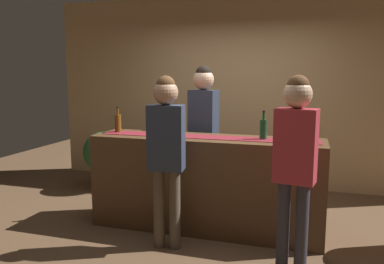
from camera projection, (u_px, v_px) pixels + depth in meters
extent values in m
plane|color=brown|center=(206.00, 228.00, 4.29)|extent=(10.00, 10.00, 0.00)
cube|color=tan|center=(238.00, 91.00, 5.87)|extent=(6.00, 0.12, 2.90)
cube|color=#543821|center=(206.00, 183.00, 4.21)|extent=(2.51, 0.60, 1.03)
cube|color=maroon|center=(206.00, 137.00, 4.13)|extent=(2.39, 0.28, 0.01)
cylinder|color=#194723|center=(263.00, 130.00, 3.97)|extent=(0.07, 0.07, 0.21)
cylinder|color=#194723|center=(264.00, 116.00, 3.95)|extent=(0.03, 0.03, 0.08)
cylinder|color=black|center=(264.00, 111.00, 3.94)|extent=(0.03, 0.03, 0.02)
cylinder|color=#B2C6C1|center=(305.00, 131.00, 3.87)|extent=(0.07, 0.07, 0.21)
cylinder|color=#B2C6C1|center=(305.00, 117.00, 3.84)|extent=(0.03, 0.03, 0.08)
cylinder|color=black|center=(306.00, 113.00, 3.84)|extent=(0.03, 0.03, 0.02)
cylinder|color=brown|center=(118.00, 123.00, 4.47)|extent=(0.07, 0.07, 0.21)
cylinder|color=brown|center=(118.00, 111.00, 4.45)|extent=(0.03, 0.03, 0.08)
cylinder|color=black|center=(118.00, 107.00, 4.44)|extent=(0.03, 0.03, 0.02)
cylinder|color=silver|center=(155.00, 134.00, 4.36)|extent=(0.06, 0.06, 0.00)
cylinder|color=silver|center=(155.00, 130.00, 4.35)|extent=(0.01, 0.01, 0.08)
cone|color=silver|center=(155.00, 124.00, 4.34)|extent=(0.07, 0.07, 0.06)
cylinder|color=silver|center=(285.00, 141.00, 3.86)|extent=(0.06, 0.06, 0.00)
cylinder|color=silver|center=(285.00, 138.00, 3.85)|extent=(0.01, 0.01, 0.08)
cone|color=silver|center=(286.00, 131.00, 3.84)|extent=(0.07, 0.07, 0.06)
cylinder|color=#26262B|center=(209.00, 178.00, 4.79)|extent=(0.11, 0.11, 0.85)
cylinder|color=#26262B|center=(197.00, 176.00, 4.86)|extent=(0.11, 0.11, 0.85)
cube|color=#2D384C|center=(203.00, 117.00, 4.71)|extent=(0.37, 0.26, 0.67)
sphere|color=#DBAD89|center=(204.00, 79.00, 4.64)|extent=(0.25, 0.25, 0.25)
sphere|color=black|center=(204.00, 74.00, 4.63)|extent=(0.20, 0.20, 0.20)
cylinder|color=#33333D|center=(283.00, 225.00, 3.35)|extent=(0.11, 0.11, 0.80)
cylinder|color=#33333D|center=(302.00, 228.00, 3.28)|extent=(0.11, 0.11, 0.80)
cube|color=#B7333D|center=(296.00, 146.00, 3.21)|extent=(0.37, 0.26, 0.63)
sphere|color=#DBAD89|center=(298.00, 94.00, 3.15)|extent=(0.24, 0.24, 0.24)
sphere|color=brown|center=(298.00, 86.00, 3.14)|extent=(0.19, 0.19, 0.19)
cylinder|color=brown|center=(159.00, 208.00, 3.77)|extent=(0.11, 0.11, 0.79)
cylinder|color=brown|center=(175.00, 209.00, 3.74)|extent=(0.11, 0.11, 0.79)
cube|color=#2D384C|center=(166.00, 138.00, 3.65)|extent=(0.36, 0.24, 0.63)
sphere|color=tan|center=(166.00, 92.00, 3.59)|extent=(0.24, 0.24, 0.24)
sphere|color=brown|center=(166.00, 85.00, 3.58)|extent=(0.19, 0.19, 0.19)
cylinder|color=#9E9389|center=(104.00, 179.00, 5.72)|extent=(0.37, 0.37, 0.32)
sphere|color=#23562D|center=(103.00, 152.00, 5.66)|extent=(0.59, 0.59, 0.59)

